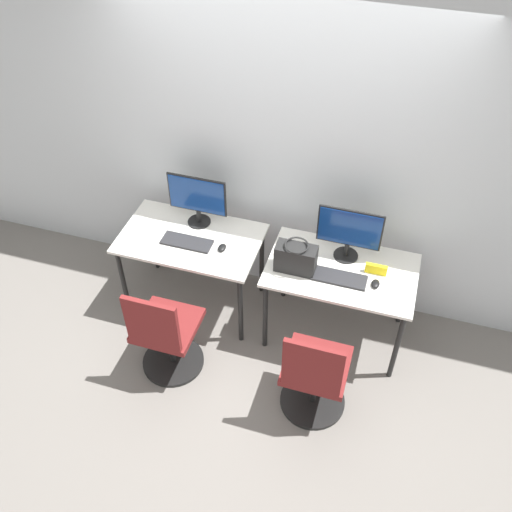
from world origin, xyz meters
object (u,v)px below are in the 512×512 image
office_chair_right (314,378)px  office_chair_left (166,337)px  monitor_right (349,232)px  keyboard_left (187,242)px  keyboard_right (339,278)px  handbag (296,258)px  mouse_left (222,248)px  mouse_right (375,284)px  monitor_left (197,198)px

office_chair_right → office_chair_left: bearing=178.7°
monitor_right → office_chair_right: 1.08m
keyboard_left → keyboard_right: same height
office_chair_left → handbag: size_ratio=3.06×
keyboard_left → mouse_left: bearing=2.9°
mouse_right → office_chair_right: 0.80m
keyboard_right → office_chair_right: (-0.01, -0.64, -0.36)m
monitor_right → handbag: size_ratio=1.59×
office_chair_left → handbag: (0.81, 0.62, 0.47)m
monitor_left → handbag: size_ratio=1.59×
monitor_left → mouse_right: bearing=-11.1°
office_chair_right → mouse_left: bearing=142.7°
mouse_left → keyboard_right: mouse_left is taller
monitor_left → keyboard_left: (-0.00, -0.26, -0.23)m
office_chair_left → mouse_right: (1.40, 0.63, 0.37)m
monitor_right → handbag: bearing=-142.6°
mouse_left → keyboard_right: bearing=-3.0°
office_chair_left → office_chair_right: (1.13, -0.03, 0.00)m
monitor_right → keyboard_right: size_ratio=1.20×
keyboard_right → mouse_right: 0.26m
mouse_left → keyboard_right: (0.92, -0.05, -0.01)m
keyboard_left → monitor_right: bearing=10.4°
mouse_left → keyboard_left: bearing=-177.1°
keyboard_left → mouse_left: size_ratio=4.42×
keyboard_right → mouse_right: mouse_right is taller
mouse_left → office_chair_right: (0.91, -0.69, -0.37)m
mouse_right → mouse_left: bearing=178.2°
monitor_left → keyboard_right: monitor_left is taller
office_chair_left → mouse_right: 1.58m
monitor_left → office_chair_right: monitor_left is taller
monitor_right → office_chair_left: bearing=-142.6°
mouse_left → monitor_left: bearing=138.7°
keyboard_left → office_chair_left: bearing=-84.4°
monitor_left → keyboard_right: bearing=-13.9°
mouse_right → monitor_right: bearing=136.9°
monitor_left → monitor_right: size_ratio=1.00×
mouse_left → office_chair_left: bearing=-108.4°
office_chair_left → handbag: handbag is taller
keyboard_left → mouse_right: 1.47m
office_chair_left → office_chair_right: 1.13m
mouse_left → handbag: (0.59, -0.05, 0.10)m
mouse_right → office_chair_right: (-0.27, -0.65, -0.37)m
monitor_right → keyboard_right: monitor_right is taller
monitor_left → keyboard_left: bearing=-90.0°
keyboard_left → keyboard_right: size_ratio=1.00×
keyboard_left → office_chair_left: (0.06, -0.65, -0.36)m
keyboard_right → monitor_left: bearing=166.1°
mouse_left → keyboard_right: 0.92m
monitor_right → office_chair_right: bearing=-90.8°
monitor_right → office_chair_right: (-0.01, -0.90, -0.59)m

